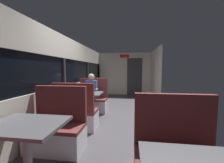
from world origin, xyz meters
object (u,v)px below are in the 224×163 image
object	(u,v)px
bench_front_aisle_facing_entry	(176,163)
coffee_cup_secondary	(80,91)
dining_table_near_window	(26,131)
bench_mid_window_facing_end	(76,115)
bench_mid_window_facing_entry	(93,102)
seated_passenger	(92,96)
dining_table_mid_window	(86,96)
bench_near_window_facing_entry	(57,131)

from	to	relation	value
bench_front_aisle_facing_entry	coffee_cup_secondary	world-z (taller)	bench_front_aisle_facing_entry
dining_table_near_window	bench_mid_window_facing_end	distance (m)	1.60
bench_front_aisle_facing_entry	coffee_cup_secondary	bearing A→B (deg)	131.16
dining_table_near_window	bench_front_aisle_facing_entry	size ratio (longest dim) A/B	0.82
dining_table_near_window	bench_mid_window_facing_end	size ratio (longest dim) A/B	0.82
bench_mid_window_facing_end	bench_mid_window_facing_entry	bearing A→B (deg)	90.00
dining_table_near_window	coffee_cup_secondary	world-z (taller)	coffee_cup_secondary
bench_mid_window_facing_end	coffee_cup_secondary	bearing A→B (deg)	104.22
seated_passenger	coffee_cup_secondary	bearing A→B (deg)	-111.66
bench_mid_window_facing_entry	bench_mid_window_facing_end	bearing A→B (deg)	-90.00
seated_passenger	dining_table_mid_window	bearing A→B (deg)	-90.00
dining_table_near_window	coffee_cup_secondary	distance (m)	2.39
bench_front_aisle_facing_entry	seated_passenger	distance (m)	3.33
dining_table_mid_window	bench_mid_window_facing_entry	distance (m)	0.77
bench_near_window_facing_entry	seated_passenger	xyz separation A→B (m)	(0.00, 2.20, 0.21)
dining_table_near_window	dining_table_mid_window	world-z (taller)	same
seated_passenger	coffee_cup_secondary	size ratio (longest dim) A/B	14.00
dining_table_mid_window	bench_near_window_facing_entry	bearing A→B (deg)	-90.00
bench_near_window_facing_entry	seated_passenger	size ratio (longest dim) A/B	0.87
bench_mid_window_facing_end	coffee_cup_secondary	xyz separation A→B (m)	(-0.21, 0.81, 0.46)
dining_table_near_window	bench_front_aisle_facing_entry	xyz separation A→B (m)	(1.79, 0.10, -0.31)
coffee_cup_secondary	bench_near_window_facing_entry	bearing A→B (deg)	-83.04
dining_table_mid_window	bench_front_aisle_facing_entry	xyz separation A→B (m)	(1.79, -2.17, -0.31)
dining_table_mid_window	seated_passenger	size ratio (longest dim) A/B	0.71
bench_mid_window_facing_entry	bench_near_window_facing_entry	bearing A→B (deg)	-90.00
bench_near_window_facing_entry	bench_front_aisle_facing_entry	world-z (taller)	same
seated_passenger	bench_mid_window_facing_end	bearing A→B (deg)	-90.00
bench_near_window_facing_entry	coffee_cup_secondary	size ratio (longest dim) A/B	12.22
seated_passenger	coffee_cup_secondary	world-z (taller)	seated_passenger
dining_table_mid_window	bench_mid_window_facing_end	world-z (taller)	bench_mid_window_facing_end
bench_front_aisle_facing_entry	seated_passenger	size ratio (longest dim) A/B	0.87
dining_table_near_window	bench_mid_window_facing_entry	distance (m)	2.99
bench_mid_window_facing_end	bench_near_window_facing_entry	bearing A→B (deg)	-90.00
bench_mid_window_facing_end	bench_mid_window_facing_entry	xyz separation A→B (m)	(0.00, 1.40, 0.00)
bench_near_window_facing_entry	bench_mid_window_facing_end	bearing A→B (deg)	90.00
dining_table_near_window	coffee_cup_secondary	xyz separation A→B (m)	(-0.21, 2.38, 0.15)
bench_mid_window_facing_entry	seated_passenger	world-z (taller)	seated_passenger
seated_passenger	bench_near_window_facing_entry	bearing A→B (deg)	-90.00
dining_table_near_window	bench_mid_window_facing_end	xyz separation A→B (m)	(0.00, 1.57, -0.31)
dining_table_near_window	bench_front_aisle_facing_entry	world-z (taller)	bench_front_aisle_facing_entry
dining_table_mid_window	bench_mid_window_facing_entry	bearing A→B (deg)	90.00
seated_passenger	bench_front_aisle_facing_entry	bearing A→B (deg)	-57.40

